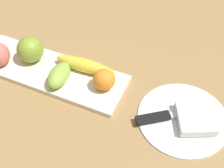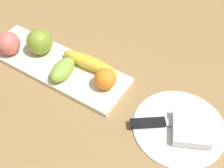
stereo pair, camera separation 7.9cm
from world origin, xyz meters
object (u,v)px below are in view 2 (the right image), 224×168
object	(u,v)px
grape_bunch	(63,70)
folded_napkin	(191,128)
fruit_tray	(56,65)
banana	(90,63)
knife	(154,123)
peach	(8,43)
apple	(40,42)
orange_near_apple	(105,79)
dinner_plate	(179,126)

from	to	relation	value
grape_bunch	folded_napkin	world-z (taller)	grape_bunch
fruit_tray	folded_napkin	world-z (taller)	folded_napkin
folded_napkin	banana	bearing A→B (deg)	172.92
fruit_tray	knife	size ratio (longest dim) A/B	2.93
banana	peach	world-z (taller)	peach
fruit_tray	grape_bunch	xyz separation A→B (m)	(0.05, -0.02, 0.03)
apple	knife	bearing A→B (deg)	-6.86
orange_near_apple	peach	world-z (taller)	peach
banana	dinner_plate	world-z (taller)	banana
banana	grape_bunch	xyz separation A→B (m)	(-0.05, -0.07, 0.00)
folded_napkin	knife	distance (m)	0.09
banana	knife	bearing A→B (deg)	161.84
apple	banana	world-z (taller)	apple
apple	knife	world-z (taller)	apple
dinner_plate	folded_napkin	bearing A→B (deg)	0.00
fruit_tray	banana	size ratio (longest dim) A/B	2.48
folded_napkin	grape_bunch	bearing A→B (deg)	-176.33
orange_near_apple	peach	xyz separation A→B (m)	(-0.32, -0.04, 0.01)
grape_bunch	knife	world-z (taller)	grape_bunch
peach	grape_bunch	size ratio (longest dim) A/B	0.73
folded_napkin	knife	size ratio (longest dim) A/B	0.62
grape_bunch	folded_napkin	xyz separation A→B (m)	(0.38, 0.02, -0.02)
dinner_plate	folded_napkin	distance (m)	0.03
banana	knife	size ratio (longest dim) A/B	1.18
folded_napkin	dinner_plate	bearing A→B (deg)	-180.00
fruit_tray	apple	xyz separation A→B (m)	(-0.07, 0.02, 0.05)
orange_near_apple	knife	distance (m)	0.18
orange_near_apple	peach	size ratio (longest dim) A/B	0.85
dinner_plate	folded_napkin	world-z (taller)	folded_napkin
fruit_tray	peach	xyz separation A→B (m)	(-0.15, -0.03, 0.04)
folded_napkin	knife	bearing A→B (deg)	-160.86
apple	dinner_plate	distance (m)	0.48
knife	folded_napkin	bearing A→B (deg)	-17.12
peach	banana	bearing A→B (deg)	17.04
orange_near_apple	folded_napkin	distance (m)	0.26
dinner_plate	knife	size ratio (longest dim) A/B	1.50
grape_bunch	dinner_plate	size ratio (longest dim) A/B	0.41
folded_napkin	apple	bearing A→B (deg)	177.76
banana	knife	distance (m)	0.26
apple	dinner_plate	size ratio (longest dim) A/B	0.33
fruit_tray	apple	bearing A→B (deg)	164.27
banana	peach	distance (m)	0.26
peach	fruit_tray	bearing A→B (deg)	13.03
grape_bunch	apple	bearing A→B (deg)	160.01
fruit_tray	peach	distance (m)	0.16
orange_near_apple	dinner_plate	size ratio (longest dim) A/B	0.26
orange_near_apple	dinner_plate	bearing A→B (deg)	-1.32
banana	orange_near_apple	distance (m)	0.09
fruit_tray	dinner_plate	world-z (taller)	fruit_tray
orange_near_apple	peach	distance (m)	0.33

